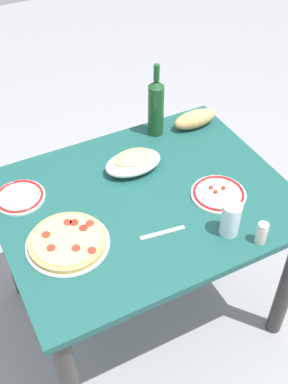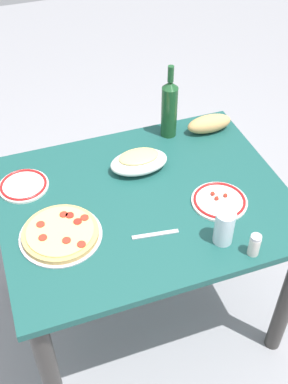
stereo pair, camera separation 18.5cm
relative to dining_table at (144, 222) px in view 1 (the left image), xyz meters
The scene contains 11 objects.
ground_plane 0.62m from the dining_table, ahead, with size 8.00×8.00×0.00m, color gray.
dining_table is the anchor object (origin of this frame).
pepperoni_pizza 0.39m from the dining_table, 165.86° to the right, with size 0.30×0.30×0.03m.
baked_pasta_dish 0.25m from the dining_table, 77.33° to the left, with size 0.24×0.15×0.08m.
wine_bottle 0.51m from the dining_table, 55.72° to the left, with size 0.07×0.07×0.34m.
water_glass 0.41m from the dining_table, 57.74° to the right, with size 0.07×0.07×0.13m, color silver.
side_plate_near 0.50m from the dining_table, 153.11° to the left, with size 0.20×0.20×0.02m.
side_plate_far 0.32m from the dining_table, 24.76° to the right, with size 0.22×0.22×0.02m.
bread_loaf 0.56m from the dining_table, 36.74° to the left, with size 0.21×0.09×0.08m, color tan.
spice_shaker 0.50m from the dining_table, 55.91° to the right, with size 0.04×0.04×0.09m.
fork_left 0.24m from the dining_table, 97.68° to the right, with size 0.17×0.02×0.01m, color #B7B7BC.
Camera 1 is at (-0.62, -1.20, 2.05)m, focal length 45.17 mm.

